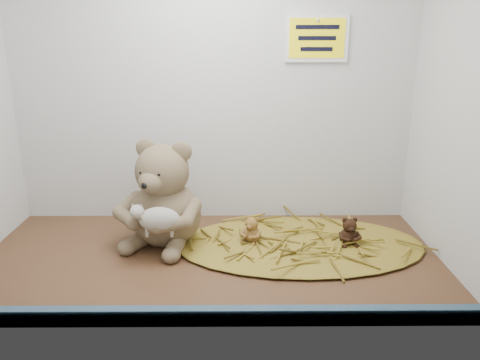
{
  "coord_description": "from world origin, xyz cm",
  "views": [
    {
      "loc": [
        6.94,
        -110.72,
        56.52
      ],
      "look_at": [
        7.75,
        2.95,
        20.6
      ],
      "focal_mm": 35.0,
      "sensor_mm": 36.0,
      "label": 1
    }
  ],
  "objects_px": {
    "toy_lamb": "(159,219)",
    "mini_teddy_tan": "(252,228)",
    "main_teddy": "(165,193)",
    "mini_teddy_brown": "(349,230)"
  },
  "relations": [
    {
      "from": "toy_lamb",
      "to": "mini_teddy_brown",
      "type": "xyz_separation_m",
      "value": [
        0.5,
        0.07,
        -0.06
      ]
    },
    {
      "from": "main_teddy",
      "to": "mini_teddy_tan",
      "type": "relative_size",
      "value": 3.97
    },
    {
      "from": "toy_lamb",
      "to": "mini_teddy_tan",
      "type": "relative_size",
      "value": 1.84
    },
    {
      "from": "mini_teddy_brown",
      "to": "toy_lamb",
      "type": "bearing_deg",
      "value": -174.95
    },
    {
      "from": "toy_lamb",
      "to": "mini_teddy_tan",
      "type": "height_order",
      "value": "toy_lamb"
    },
    {
      "from": "toy_lamb",
      "to": "mini_teddy_tan",
      "type": "bearing_deg",
      "value": 20.52
    },
    {
      "from": "mini_teddy_tan",
      "to": "mini_teddy_brown",
      "type": "relative_size",
      "value": 0.96
    },
    {
      "from": "main_teddy",
      "to": "mini_teddy_brown",
      "type": "xyz_separation_m",
      "value": [
        0.5,
        -0.04,
        -0.1
      ]
    },
    {
      "from": "mini_teddy_tan",
      "to": "mini_teddy_brown",
      "type": "height_order",
      "value": "mini_teddy_brown"
    },
    {
      "from": "toy_lamb",
      "to": "mini_teddy_brown",
      "type": "bearing_deg",
      "value": 7.92
    }
  ]
}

